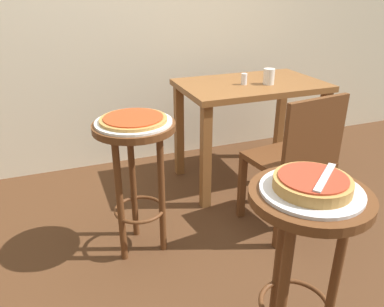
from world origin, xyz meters
TOP-DOWN VIEW (x-y plane):
  - ground_plane at (0.00, 0.00)m, footprint 6.00×6.00m
  - stool_foreground at (0.25, -0.45)m, footprint 0.41×0.41m
  - serving_plate_foreground at (0.25, -0.45)m, footprint 0.34×0.34m
  - pizza_foreground at (0.25, -0.45)m, footprint 0.26×0.26m
  - stool_middle at (-0.15, 0.42)m, footprint 0.41×0.41m
  - serving_plate_middle at (-0.15, 0.42)m, footprint 0.38×0.38m
  - pizza_middle at (-0.15, 0.42)m, footprint 0.33×0.33m
  - dining_table at (0.80, 0.96)m, footprint 0.99×0.62m
  - cup_near_edge at (0.89, 0.87)m, footprint 0.08×0.08m
  - condiment_shaker at (0.73, 0.92)m, footprint 0.04×0.04m
  - wooden_chair at (0.73, 0.28)m, footprint 0.45×0.45m
  - pizza_server_knife at (0.28, -0.47)m, footprint 0.19×0.16m

SIDE VIEW (x-z plane):
  - ground_plane at x=0.00m, z-range 0.00..0.00m
  - wooden_chair at x=0.73m, z-range 0.04..0.89m
  - stool_foreground at x=0.25m, z-range 0.18..0.93m
  - stool_middle at x=-0.15m, z-range 0.18..0.93m
  - dining_table at x=0.80m, z-range 0.24..0.99m
  - serving_plate_foreground at x=0.25m, z-range 0.75..0.76m
  - serving_plate_middle at x=-0.15m, z-range 0.75..0.76m
  - pizza_middle at x=-0.15m, z-range 0.76..0.78m
  - pizza_foreground at x=0.25m, z-range 0.76..0.80m
  - condiment_shaker at x=0.73m, z-range 0.75..0.82m
  - cup_near_edge at x=0.89m, z-range 0.75..0.85m
  - pizza_server_knife at x=0.28m, z-range 0.80..0.81m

